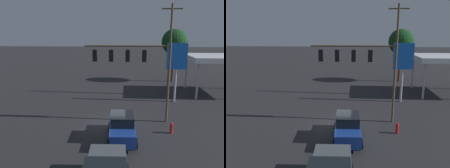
# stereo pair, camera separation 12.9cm
# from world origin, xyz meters

# --- Properties ---
(ground_plane) EXTENTS (200.00, 200.00, 0.00)m
(ground_plane) POSITION_xyz_m (0.00, 0.00, 0.00)
(ground_plane) COLOR #262628
(traffic_signal_assembly) EXTENTS (7.22, 0.43, 6.95)m
(traffic_signal_assembly) POSITION_xyz_m (-1.99, -1.35, 5.26)
(traffic_signal_assembly) COLOR brown
(traffic_signal_assembly) RESTS_ON ground
(utility_pole) EXTENTS (2.40, 0.26, 10.98)m
(utility_pole) POSITION_xyz_m (-6.46, -9.86, 5.78)
(utility_pole) COLOR brown
(utility_pole) RESTS_ON ground
(price_sign) EXTENTS (2.18, 0.27, 6.61)m
(price_sign) POSITION_xyz_m (-6.76, -7.21, 4.82)
(price_sign) COLOR #B7B7BC
(price_sign) RESTS_ON ground
(sedan_far) EXTENTS (2.25, 4.49, 1.93)m
(sedan_far) POSITION_xyz_m (-1.02, 2.09, 0.95)
(sedan_far) COLOR navy
(sedan_far) RESTS_ON ground
(street_tree) EXTENTS (3.88, 3.88, 8.24)m
(street_tree) POSITION_xyz_m (-8.55, -17.83, 6.26)
(street_tree) COLOR #4C331E
(street_tree) RESTS_ON ground
(fire_hydrant) EXTENTS (0.24, 0.24, 0.88)m
(fire_hydrant) POSITION_xyz_m (-4.89, 0.93, 0.44)
(fire_hydrant) COLOR red
(fire_hydrant) RESTS_ON ground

